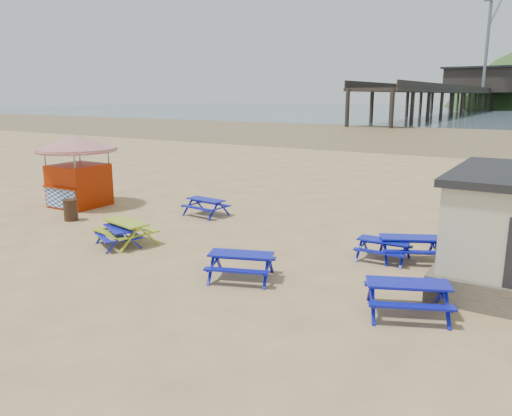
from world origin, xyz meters
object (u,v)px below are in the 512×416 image
Objects in this scene: picnic_table_blue_b at (383,250)px; litter_bin at (71,210)px; picnic_table_blue_a at (206,207)px; picnic_table_yellow at (126,232)px; ice_cream_kiosk at (77,162)px.

litter_bin is at bearing -174.29° from picnic_table_blue_b.
picnic_table_blue_a is at bearing 40.92° from litter_bin.
ice_cream_kiosk reaches higher than picnic_table_yellow.
ice_cream_kiosk is (-6.23, -1.58, 1.74)m from picnic_table_blue_a.
picnic_table_blue_b is at bearing 32.68° from picnic_table_yellow.
ice_cream_kiosk reaches higher than picnic_table_blue_b.
picnic_table_blue_b is at bearing -2.53° from ice_cream_kiosk.
ice_cream_kiosk is at bearing -159.70° from picnic_table_blue_a.
ice_cream_kiosk is at bearing 176.45° from picnic_table_blue_b.
ice_cream_kiosk is (-6.41, 3.28, 1.71)m from picnic_table_yellow.
picnic_table_yellow is at bearing -28.54° from ice_cream_kiosk.
picnic_table_blue_b is (8.47, -1.86, -0.03)m from picnic_table_blue_a.
ice_cream_kiosk is (-14.70, 0.28, 1.78)m from picnic_table_blue_b.
litter_bin is (1.98, -2.11, -1.66)m from ice_cream_kiosk.
picnic_table_blue_b is 0.43× the size of ice_cream_kiosk.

